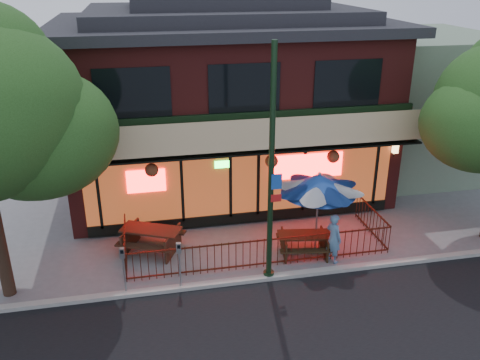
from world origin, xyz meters
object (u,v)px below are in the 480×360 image
object	(u,v)px
street_light	(271,182)
parking_meter_near	(179,258)
picnic_table_right	(304,241)
pedestrian	(334,238)
parking_meter_far	(123,263)
picnic_table_left	(151,236)
patio_umbrella	(319,184)

from	to	relation	value
street_light	parking_meter_near	bearing A→B (deg)	-178.33
picnic_table_right	pedestrian	world-z (taller)	pedestrian
parking_meter_far	pedestrian	bearing A→B (deg)	4.45
picnic_table_left	picnic_table_right	xyz separation A→B (m)	(4.85, -1.18, -0.06)
picnic_table_right	pedestrian	bearing A→B (deg)	-38.80
picnic_table_left	parking_meter_far	size ratio (longest dim) A/B	1.56
patio_umbrella	parking_meter_far	xyz separation A→B (m)	(-6.17, -1.37, -1.31)
picnic_table_right	pedestrian	size ratio (longest dim) A/B	1.13
patio_umbrella	parking_meter_near	xyz separation A→B (m)	(-4.61, -1.45, -1.29)
patio_umbrella	parking_meter_near	distance (m)	5.01
street_light	picnic_table_right	size ratio (longest dim) A/B	3.74
picnic_table_left	parking_meter_far	xyz separation A→B (m)	(-0.84, -2.28, 0.48)
pedestrian	parking_meter_far	xyz separation A→B (m)	(-6.44, -0.50, 0.20)
picnic_table_right	parking_meter_near	size ratio (longest dim) A/B	1.22
parking_meter_far	patio_umbrella	bearing A→B (deg)	12.55
parking_meter_near	parking_meter_far	size ratio (longest dim) A/B	1.02
picnic_table_left	picnic_table_right	distance (m)	4.99
street_light	parking_meter_near	distance (m)	3.40
street_light	picnic_table_left	distance (m)	4.84
pedestrian	parking_meter_near	xyz separation A→B (m)	(-4.88, -0.58, 0.21)
patio_umbrella	pedestrian	size ratio (longest dim) A/B	1.65
street_light	parking_meter_far	distance (m)	4.73
pedestrian	street_light	bearing A→B (deg)	78.03
picnic_table_right	patio_umbrella	world-z (taller)	patio_umbrella
picnic_table_left	pedestrian	distance (m)	5.88
street_light	picnic_table_left	world-z (taller)	street_light
picnic_table_left	pedestrian	xyz separation A→B (m)	(5.59, -1.78, 0.29)
pedestrian	picnic_table_right	bearing A→B (deg)	26.43
picnic_table_left	patio_umbrella	bearing A→B (deg)	-9.66
parking_meter_near	picnic_table_left	bearing A→B (deg)	106.90
picnic_table_right	parking_meter_near	world-z (taller)	parking_meter_near
picnic_table_left	patio_umbrella	xyz separation A→B (m)	(5.33, -0.91, 1.79)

